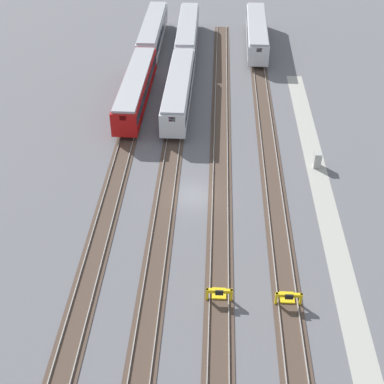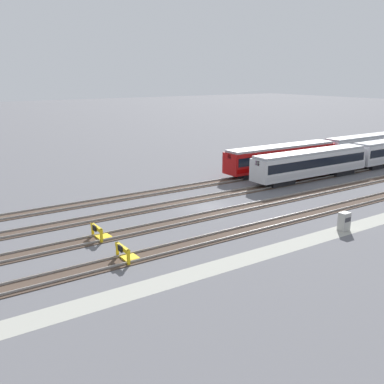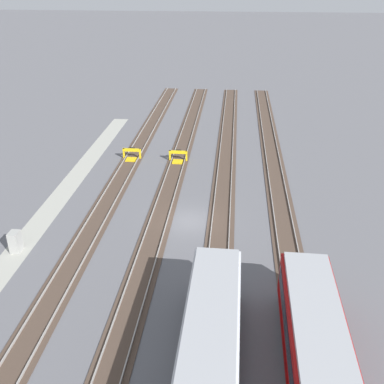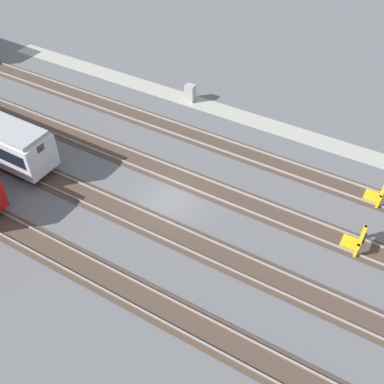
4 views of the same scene
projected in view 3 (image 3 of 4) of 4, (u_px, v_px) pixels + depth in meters
name	position (u px, v px, depth m)	size (l,w,h in m)	color
ground_plane	(190.00, 221.00, 37.11)	(400.00, 400.00, 0.00)	#5B5B60
service_walkway	(46.00, 214.00, 38.17)	(54.00, 2.00, 0.01)	#9E9E93
rail_track_nearest	(99.00, 216.00, 37.75)	(90.00, 2.23, 0.21)	#47382D
rail_track_near_inner	(159.00, 219.00, 37.31)	(90.00, 2.24, 0.21)	#47382D
rail_track_middle	(221.00, 222.00, 36.87)	(90.00, 2.24, 0.21)	#47382D
rail_track_far_inner	(284.00, 225.00, 36.43)	(90.00, 2.23, 0.21)	#47382D
bumper_stop_nearest_track	(131.00, 155.00, 48.91)	(1.34, 2.00, 1.22)	gold
bumper_stop_near_inner_track	(178.00, 157.00, 48.33)	(1.34, 2.00, 1.22)	gold
electrical_cabinet	(15.00, 242.00, 32.89)	(0.90, 0.73, 1.60)	#9E9E99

